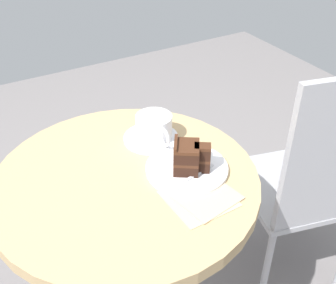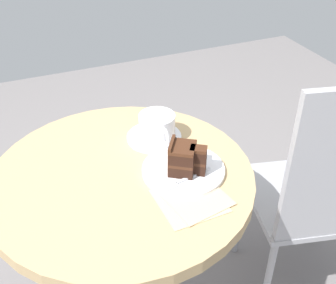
{
  "view_description": "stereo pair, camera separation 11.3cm",
  "coord_description": "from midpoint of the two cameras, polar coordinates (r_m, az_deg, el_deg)",
  "views": [
    {
      "loc": [
        0.78,
        -0.31,
        1.4
      ],
      "look_at": [
        -0.03,
        0.14,
        0.75
      ],
      "focal_mm": 45.0,
      "sensor_mm": 36.0,
      "label": 1
    },
    {
      "loc": [
        0.83,
        -0.21,
        1.4
      ],
      "look_at": [
        -0.03,
        0.14,
        0.75
      ],
      "focal_mm": 45.0,
      "sensor_mm": 36.0,
      "label": 2
    }
  ],
  "objects": [
    {
      "name": "teaspoon",
      "position": [
        1.25,
        0.82,
        2.1
      ],
      "size": [
        0.02,
        0.11,
        0.0
      ],
      "rotation": [
        0.0,
        0.0,
        1.65
      ],
      "color": "silver",
      "rests_on": "saucer"
    },
    {
      "name": "cake_slice",
      "position": [
        1.05,
        5.32,
        -2.38
      ],
      "size": [
        0.09,
        0.1,
        0.09
      ],
      "rotation": [
        0.0,
        0.0,
        0.99
      ],
      "color": "black",
      "rests_on": "cake_plate"
    },
    {
      "name": "cake_plate",
      "position": [
        1.09,
        5.07,
        -3.87
      ],
      "size": [
        0.21,
        0.21,
        0.01
      ],
      "color": "white",
      "rests_on": "cafe_table"
    },
    {
      "name": "cafe_table",
      "position": [
        1.17,
        -3.16,
        -9.12
      ],
      "size": [
        0.68,
        0.68,
        0.71
      ],
      "color": "tan",
      "rests_on": "ground"
    },
    {
      "name": "fork",
      "position": [
        1.04,
        5.09,
        -5.33
      ],
      "size": [
        0.04,
        0.14,
        0.0
      ],
      "rotation": [
        0.0,
        0.0,
        4.92
      ],
      "color": "silver",
      "rests_on": "cake_plate"
    },
    {
      "name": "saucer",
      "position": [
        1.21,
        0.78,
        0.59
      ],
      "size": [
        0.16,
        0.16,
        0.01
      ],
      "color": "white",
      "rests_on": "cafe_table"
    },
    {
      "name": "cafe_chair",
      "position": [
        1.41,
        22.58,
        -6.02
      ],
      "size": [
        0.46,
        0.46,
        0.94
      ],
      "rotation": [
        0.0,
        0.0,
        4.48
      ],
      "color": "#9E9EA3",
      "rests_on": "ground"
    },
    {
      "name": "coffee_cup",
      "position": [
        1.18,
        1.27,
        2.08
      ],
      "size": [
        0.14,
        0.1,
        0.07
      ],
      "color": "white",
      "rests_on": "saucer"
    },
    {
      "name": "napkin",
      "position": [
        1.01,
        6.58,
        -7.87
      ],
      "size": [
        0.16,
        0.17,
        0.0
      ],
      "rotation": [
        0.0,
        0.0,
        1.61
      ],
      "color": "tan",
      "rests_on": "cafe_table"
    }
  ]
}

